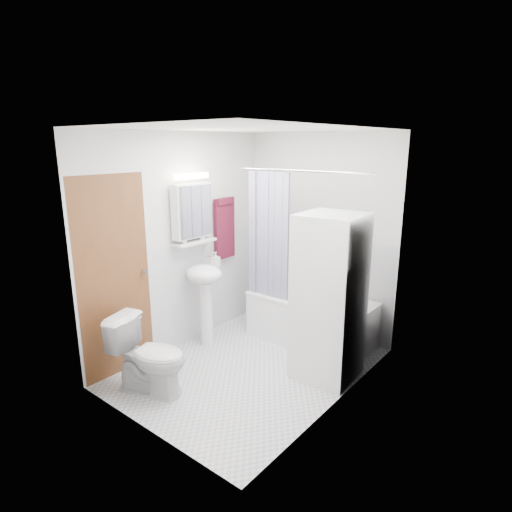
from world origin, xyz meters
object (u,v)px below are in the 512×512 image
Objects in this scene: sink at (205,286)px; toilet at (150,356)px; bathtub at (311,317)px; washer_dryer at (329,298)px.

sink is 1.13m from toilet.
sink is 1.43× the size of toilet.
bathtub is at bearing -36.39° from toilet.
sink is at bearing -172.63° from washer_dryer.
washer_dryer is at bearing -46.11° from bathtub.
toilet is (0.30, -1.03, -0.35)m from sink.
toilet reaches higher than bathtub.
bathtub is 1.96× the size of toilet.
bathtub is 0.91m from washer_dryer.
washer_dryer is 2.25× the size of toilet.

